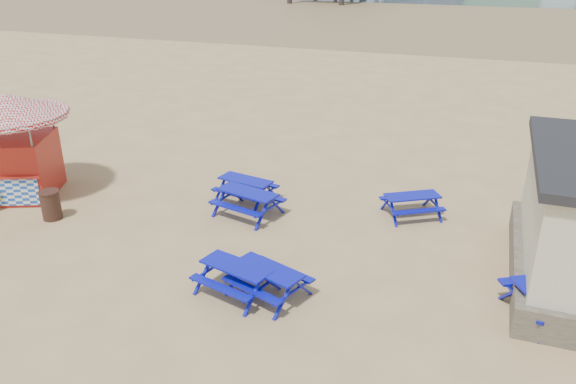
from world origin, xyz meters
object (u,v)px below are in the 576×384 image
at_px(picnic_table_blue_a, 246,190).
at_px(ice_cream_kiosk, 11,133).
at_px(litter_bin, 51,205).
at_px(picnic_table_blue_b, 248,203).

relative_size(picnic_table_blue_a, ice_cream_kiosk, 0.40).
bearing_deg(ice_cream_kiosk, litter_bin, -50.13).
bearing_deg(picnic_table_blue_b, ice_cream_kiosk, -158.10).
bearing_deg(picnic_table_blue_a, ice_cream_kiosk, -153.08).
height_order(picnic_table_blue_a, litter_bin, litter_bin).
bearing_deg(ice_cream_kiosk, picnic_table_blue_b, -14.69).
relative_size(picnic_table_blue_a, picnic_table_blue_b, 0.91).
xyz_separation_m(picnic_table_blue_a, litter_bin, (-4.71, -3.05, 0.09)).
relative_size(picnic_table_blue_b, litter_bin, 2.42).
bearing_deg(litter_bin, picnic_table_blue_b, 22.26).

